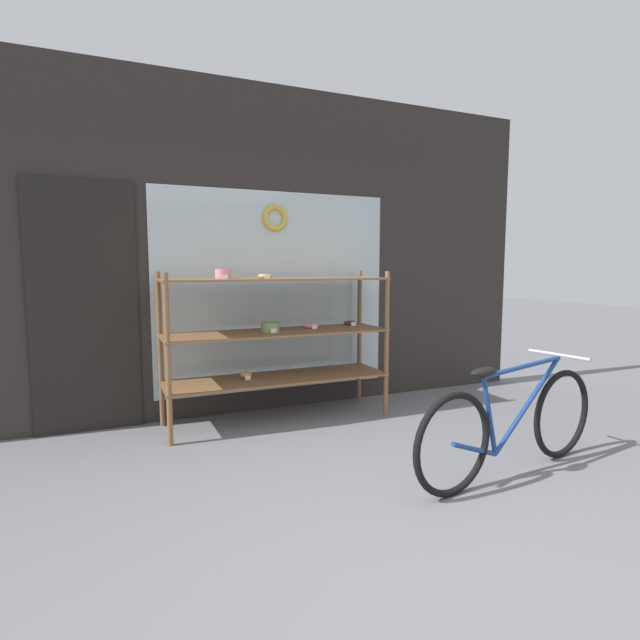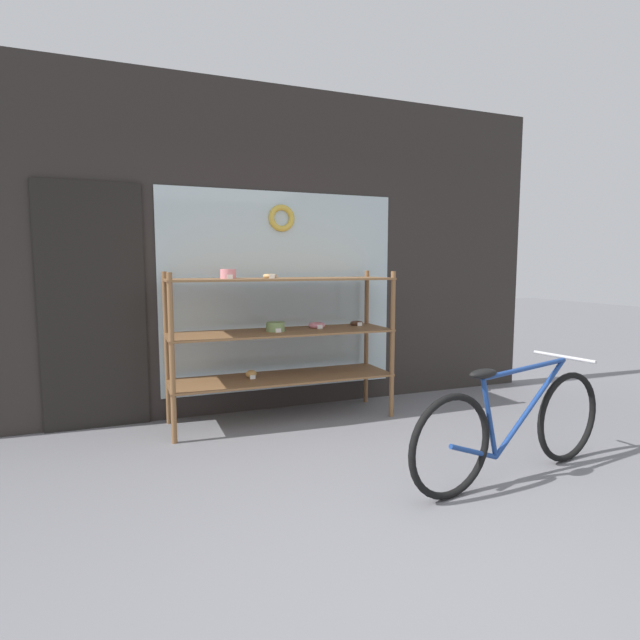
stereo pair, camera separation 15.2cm
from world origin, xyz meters
name	(u,v)px [view 2 (the right image)]	position (x,y,z in m)	size (l,w,h in m)	color
ground_plane	(434,589)	(0.00, 0.00, 0.00)	(30.00, 30.00, 0.00)	slate
storefront_facade	(256,254)	(-0.04, 2.96, 1.51)	(6.16, 0.13, 3.08)	#2D2826
display_case	(282,331)	(0.08, 2.54, 0.82)	(2.00, 0.58, 1.37)	brown
bicycle	(514,427)	(1.13, 0.78, 0.35)	(1.78, 0.47, 0.78)	black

